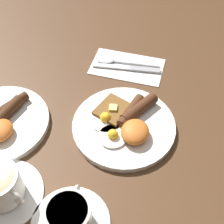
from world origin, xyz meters
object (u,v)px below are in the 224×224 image
(teacup_near, at_px, (69,218))
(breakfast_plate_near, at_px, (125,124))
(spoon, at_px, (112,60))
(knife, at_px, (130,68))
(breakfast_plate_far, at_px, (0,122))
(teacup_far, at_px, (0,188))

(teacup_near, bearing_deg, breakfast_plate_near, -11.25)
(teacup_near, height_order, spoon, teacup_near)
(knife, height_order, spoon, spoon)
(knife, bearing_deg, breakfast_plate_far, 40.12)
(teacup_far, bearing_deg, spoon, -14.10)
(spoon, bearing_deg, breakfast_plate_near, 107.57)
(knife, distance_m, spoon, 0.06)
(breakfast_plate_near, xyz_separation_m, knife, (0.21, 0.03, -0.01))
(breakfast_plate_near, height_order, teacup_near, teacup_near)
(knife, bearing_deg, teacup_far, 62.64)
(breakfast_plate_far, bearing_deg, teacup_near, -127.75)
(breakfast_plate_near, distance_m, teacup_far, 0.32)
(breakfast_plate_near, bearing_deg, breakfast_plate_far, 102.78)
(breakfast_plate_far, relative_size, teacup_far, 1.46)
(teacup_near, xyz_separation_m, spoon, (0.49, 0.04, -0.02))
(teacup_near, distance_m, spoon, 0.49)
(breakfast_plate_far, height_order, knife, breakfast_plate_far)
(breakfast_plate_far, height_order, spoon, breakfast_plate_far)
(teacup_near, relative_size, knife, 0.80)
(breakfast_plate_near, distance_m, spoon, 0.25)
(spoon, bearing_deg, knife, 158.40)
(breakfast_plate_far, distance_m, teacup_near, 0.32)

